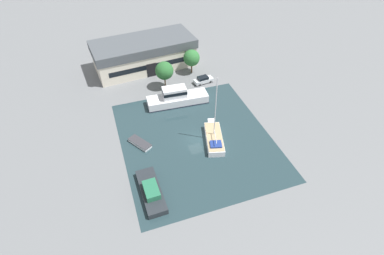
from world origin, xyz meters
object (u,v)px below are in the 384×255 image
(quay_tree_by_water, at_px, (164,71))
(small_dinghy, at_px, (140,143))
(parked_car, at_px, (203,80))
(cabin_boat, at_px, (151,191))
(sailboat_moored, at_px, (214,138))
(warehouse_building, at_px, (144,53))
(quay_tree_near_building, at_px, (192,58))
(motor_cruiser, at_px, (177,98))

(quay_tree_by_water, xyz_separation_m, small_dinghy, (-9.21, -16.29, -4.13))
(parked_car, bearing_deg, quay_tree_by_water, -103.22)
(quay_tree_by_water, xyz_separation_m, cabin_boat, (-9.74, -27.71, -3.70))
(sailboat_moored, bearing_deg, warehouse_building, 116.32)
(small_dinghy, bearing_deg, parked_car, -171.53)
(warehouse_building, distance_m, quay_tree_near_building, 12.07)
(parked_car, xyz_separation_m, cabin_boat, (-18.66, -26.87, -0.06))
(quay_tree_by_water, bearing_deg, warehouse_building, 101.57)
(warehouse_building, height_order, quay_tree_near_building, warehouse_building)
(sailboat_moored, distance_m, motor_cruiser, 13.61)
(parked_car, distance_m, small_dinghy, 23.82)
(quay_tree_by_water, bearing_deg, motor_cruiser, -83.23)
(quay_tree_near_building, height_order, parked_car, quay_tree_near_building)
(warehouse_building, xyz_separation_m, parked_car, (11.17, -11.85, -2.71))
(quay_tree_by_water, bearing_deg, parked_car, -5.38)
(warehouse_building, relative_size, sailboat_moored, 1.90)
(quay_tree_by_water, bearing_deg, cabin_boat, -109.37)
(quay_tree_near_building, distance_m, motor_cruiser, 13.19)
(quay_tree_by_water, height_order, sailboat_moored, sailboat_moored)
(sailboat_moored, height_order, small_dinghy, sailboat_moored)
(warehouse_building, distance_m, parked_car, 16.51)
(quay_tree_near_building, distance_m, quay_tree_by_water, 8.95)
(sailboat_moored, bearing_deg, small_dinghy, -179.80)
(motor_cruiser, distance_m, small_dinghy, 14.01)
(quay_tree_by_water, relative_size, sailboat_moored, 0.49)
(small_dinghy, bearing_deg, quay_tree_near_building, -161.46)
(parked_car, relative_size, small_dinghy, 0.97)
(quay_tree_near_building, xyz_separation_m, motor_cruiser, (-7.03, -10.88, -2.50))
(warehouse_building, relative_size, quay_tree_near_building, 4.27)
(motor_cruiser, xyz_separation_m, small_dinghy, (-9.99, -9.76, -1.12))
(quay_tree_by_water, distance_m, sailboat_moored, 20.47)
(warehouse_building, bearing_deg, quay_tree_by_water, -84.11)
(warehouse_building, distance_m, quay_tree_by_water, 11.27)
(parked_car, xyz_separation_m, motor_cruiser, (-8.14, -5.69, 0.63))
(warehouse_building, relative_size, motor_cruiser, 1.93)
(sailboat_moored, relative_size, motor_cruiser, 1.01)
(warehouse_building, xyz_separation_m, motor_cruiser, (3.03, -17.53, -2.08))
(parked_car, bearing_deg, warehouse_building, -144.52)
(small_dinghy, distance_m, cabin_boat, 11.45)
(small_dinghy, height_order, cabin_boat, cabin_boat)
(quay_tree_near_building, bearing_deg, motor_cruiser, -122.87)
(quay_tree_near_building, relative_size, small_dinghy, 1.21)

